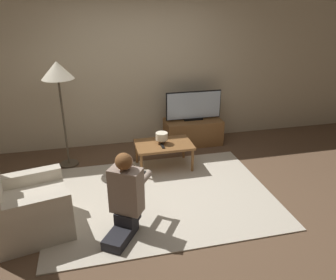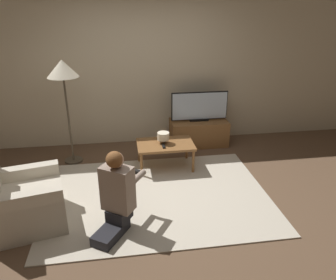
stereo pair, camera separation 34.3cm
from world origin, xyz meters
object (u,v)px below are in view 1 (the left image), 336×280
tv (194,106)px  person_kneeling (126,195)px  armchair (26,209)px  floor_lamp (58,76)px  table_lamp (162,137)px  coffee_table (164,146)px

tv → person_kneeling: bearing=-123.3°
armchair → person_kneeling: (1.06, -0.25, 0.17)m
tv → floor_lamp: floor_lamp is taller
armchair → table_lamp: 2.12m
person_kneeling → tv: bearing=-90.0°
person_kneeling → floor_lamp: bearing=-35.8°
floor_lamp → armchair: 1.96m
tv → coffee_table: (-0.71, -0.80, -0.34)m
coffee_table → floor_lamp: 1.82m
floor_lamp → coffee_table: bearing=-16.9°
floor_lamp → person_kneeling: bearing=-69.1°
armchair → tv: bearing=-64.6°
armchair → table_lamp: (1.76, 1.16, 0.21)m
armchair → table_lamp: bearing=-69.1°
coffee_table → tv: bearing=48.4°
tv → floor_lamp: bearing=-170.3°
armchair → person_kneeling: 1.10m
coffee_table → person_kneeling: size_ratio=0.89×
tv → person_kneeling: 2.64m
coffee_table → armchair: 2.13m
floor_lamp → table_lamp: bearing=-16.7°
coffee_table → armchair: size_ratio=0.90×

